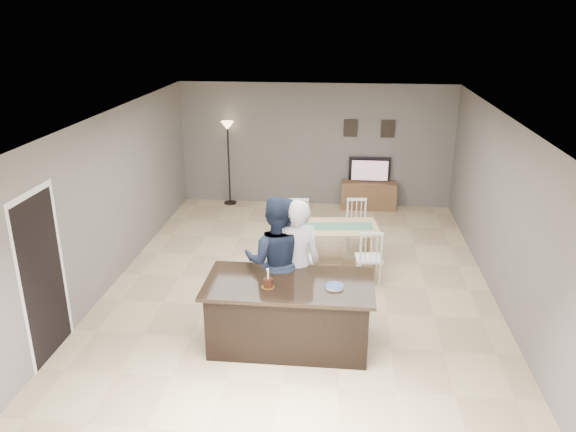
# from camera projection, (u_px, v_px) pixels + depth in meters

# --- Properties ---
(floor) EXTENTS (8.00, 8.00, 0.00)m
(floor) POSITION_uv_depth(u_px,v_px,m) (300.00, 282.00, 9.10)
(floor) COLOR #CBB282
(floor) RESTS_ON ground
(room_shell) EXTENTS (8.00, 8.00, 8.00)m
(room_shell) POSITION_uv_depth(u_px,v_px,m) (301.00, 183.00, 8.52)
(room_shell) COLOR slate
(room_shell) RESTS_ON floor
(kitchen_island) EXTENTS (2.15, 1.10, 0.90)m
(kitchen_island) POSITION_uv_depth(u_px,v_px,m) (289.00, 313.00, 7.26)
(kitchen_island) COLOR black
(kitchen_island) RESTS_ON floor
(tv_console) EXTENTS (1.20, 0.40, 0.60)m
(tv_console) POSITION_uv_depth(u_px,v_px,m) (368.00, 195.00, 12.40)
(tv_console) COLOR brown
(tv_console) RESTS_ON floor
(television) EXTENTS (0.91, 0.12, 0.53)m
(television) POSITION_uv_depth(u_px,v_px,m) (370.00, 170.00, 12.28)
(television) COLOR black
(television) RESTS_ON tv_console
(tv_screen_glow) EXTENTS (0.78, 0.00, 0.78)m
(tv_screen_glow) POSITION_uv_depth(u_px,v_px,m) (370.00, 171.00, 12.20)
(tv_screen_glow) COLOR orange
(tv_screen_glow) RESTS_ON tv_console
(picture_frames) EXTENTS (1.10, 0.02, 0.38)m
(picture_frames) POSITION_uv_depth(u_px,v_px,m) (369.00, 129.00, 12.10)
(picture_frames) COLOR black
(picture_frames) RESTS_ON room_shell
(doorway) EXTENTS (0.00, 2.10, 2.65)m
(doorway) POSITION_uv_depth(u_px,v_px,m) (41.00, 263.00, 6.81)
(doorway) COLOR black
(doorway) RESTS_ON floor
(woman) EXTENTS (0.75, 0.58, 1.83)m
(woman) POSITION_uv_depth(u_px,v_px,m) (296.00, 263.00, 7.62)
(woman) COLOR silver
(woman) RESTS_ON floor
(man) EXTENTS (0.93, 0.74, 1.86)m
(man) POSITION_uv_depth(u_px,v_px,m) (276.00, 261.00, 7.64)
(man) COLOR #1B243B
(man) RESTS_ON floor
(birthday_cake) EXTENTS (0.16, 0.16, 0.25)m
(birthday_cake) POSITION_uv_depth(u_px,v_px,m) (268.00, 283.00, 6.97)
(birthday_cake) COLOR yellow
(birthday_cake) RESTS_ON kitchen_island
(plate_stack) EXTENTS (0.23, 0.23, 0.04)m
(plate_stack) POSITION_uv_depth(u_px,v_px,m) (335.00, 286.00, 6.96)
(plate_stack) COLOR white
(plate_stack) RESTS_ON kitchen_island
(dining_table) EXTENTS (1.67, 1.90, 0.94)m
(dining_table) POSITION_uv_depth(u_px,v_px,m) (332.00, 233.00, 9.49)
(dining_table) COLOR tan
(dining_table) RESTS_ON floor
(floor_lamp) EXTENTS (0.28, 0.28, 1.88)m
(floor_lamp) POSITION_uv_depth(u_px,v_px,m) (228.00, 141.00, 12.33)
(floor_lamp) COLOR black
(floor_lamp) RESTS_ON floor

